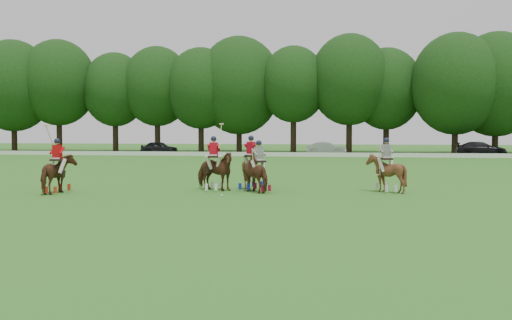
# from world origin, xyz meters

# --- Properties ---
(ground) EXTENTS (180.00, 180.00, 0.00)m
(ground) POSITION_xyz_m (0.00, 0.00, 0.00)
(ground) COLOR #397421
(ground) RESTS_ON ground
(tree_line) EXTENTS (117.98, 14.32, 14.75)m
(tree_line) POSITION_xyz_m (0.26, 48.05, 8.23)
(tree_line) COLOR black
(tree_line) RESTS_ON ground
(boundary_rail) EXTENTS (120.00, 0.10, 0.44)m
(boundary_rail) POSITION_xyz_m (0.00, 38.00, 0.22)
(boundary_rail) COLOR white
(boundary_rail) RESTS_ON ground
(car_left) EXTENTS (4.43, 2.26, 1.45)m
(car_left) POSITION_xyz_m (-15.10, 42.50, 0.72)
(car_left) COLOR black
(car_left) RESTS_ON ground
(car_mid) EXTENTS (4.45, 1.83, 1.43)m
(car_mid) POSITION_xyz_m (4.12, 42.50, 0.72)
(car_mid) COLOR #98989D
(car_mid) RESTS_ON ground
(car_right) EXTENTS (5.34, 2.54, 1.50)m
(car_right) POSITION_xyz_m (20.44, 42.50, 0.75)
(car_right) COLOR black
(car_right) RESTS_ON ground
(polo_red_a) EXTENTS (1.23, 1.99, 2.92)m
(polo_red_a) POSITION_xyz_m (-6.29, 2.02, 0.87)
(polo_red_a) COLOR #522816
(polo_red_a) RESTS_ON ground
(polo_red_b) EXTENTS (1.82, 1.58, 3.00)m
(polo_red_b) POSITION_xyz_m (0.10, 4.20, 0.90)
(polo_red_b) COLOR #522816
(polo_red_b) RESTS_ON ground
(polo_red_c) EXTENTS (1.89, 2.00, 2.48)m
(polo_red_c) POSITION_xyz_m (1.73, 4.64, 0.92)
(polo_red_c) COLOR #522816
(polo_red_c) RESTS_ON ground
(polo_stripe_a) EXTENTS (1.86, 1.96, 2.28)m
(polo_stripe_a) POSITION_xyz_m (2.20, 3.88, 0.82)
(polo_stripe_a) COLOR #522816
(polo_stripe_a) RESTS_ON ground
(polo_stripe_b) EXTENTS (1.75, 1.87, 2.40)m
(polo_stripe_b) POSITION_xyz_m (7.74, 4.62, 0.87)
(polo_stripe_b) COLOR #522816
(polo_stripe_b) RESTS_ON ground
(polo_ball) EXTENTS (0.09, 0.09, 0.09)m
(polo_ball) POSITION_xyz_m (0.93, 1.99, 0.04)
(polo_ball) COLOR white
(polo_ball) RESTS_ON ground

